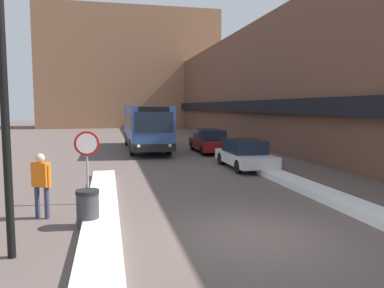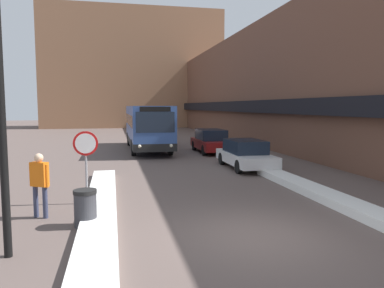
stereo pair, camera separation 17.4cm
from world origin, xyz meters
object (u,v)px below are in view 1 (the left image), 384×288
parked_car_front (245,154)px  street_lamp (15,31)px  city_bus (145,126)px  parked_car_middle (210,141)px  stop_sign (87,152)px  pedestrian (41,180)px  trash_bin (88,208)px

parked_car_front → street_lamp: 13.12m
city_bus → street_lamp: street_lamp is taller
parked_car_middle → stop_sign: (-7.24, -12.05, 0.90)m
street_lamp → pedestrian: (-0.10, 2.73, -3.42)m
stop_sign → street_lamp: size_ratio=0.31×
city_bus → parked_car_front: 9.93m
stop_sign → street_lamp: bearing=-104.7°
city_bus → stop_sign: (-3.22, -14.48, -0.02)m
stop_sign → pedestrian: 1.81m
parked_car_front → parked_car_middle: parked_car_middle is taller
street_lamp → trash_bin: bearing=55.6°
parked_car_front → pedestrian: pedestrian is taller
city_bus → parked_car_middle: city_bus is taller
street_lamp → parked_car_front: bearing=48.7°
parked_car_front → stop_sign: (-7.24, -5.45, 0.95)m
city_bus → pedestrian: city_bus is taller
city_bus → stop_sign: 14.83m
parked_car_front → pedestrian: size_ratio=2.46×
city_bus → pedestrian: bearing=-105.5°
stop_sign → street_lamp: 5.00m
pedestrian → parked_car_front: bearing=68.9°
street_lamp → pedestrian: bearing=92.2°
stop_sign → trash_bin: 2.59m
pedestrian → city_bus: bearing=104.7°
stop_sign → pedestrian: stop_sign is taller
parked_car_middle → street_lamp: (-8.29, -16.04, 3.73)m
street_lamp → pedestrian: street_lamp is taller
parked_car_front → city_bus: bearing=114.0°
parked_car_front → trash_bin: size_ratio=4.63×
parked_car_middle → street_lamp: street_lamp is taller
city_bus → trash_bin: (-3.11, -16.78, -1.20)m
trash_bin → parked_car_middle: bearing=63.6°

